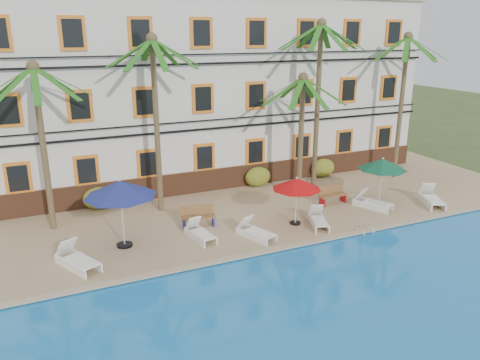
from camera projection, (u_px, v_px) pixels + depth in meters
name	position (u px, v px, depth m)	size (l,w,h in m)	color
ground	(294.00, 241.00, 19.96)	(100.00, 100.00, 0.00)	#384C23
pool_deck	(245.00, 201.00, 24.27)	(30.00, 12.00, 0.25)	tan
swimming_pool	(414.00, 329.00, 13.84)	(26.00, 12.00, 0.20)	blue
pool_coping	(306.00, 243.00, 19.09)	(30.00, 0.35, 0.06)	tan
hotel_building	(210.00, 89.00, 27.01)	(25.40, 6.44, 10.22)	silver
palm_a	(40.00, 123.00, 19.17)	(4.34, 4.34, 7.20)	brown
palm_b	(155.00, 101.00, 21.11)	(4.34, 4.34, 8.24)	brown
palm_c	(302.00, 117.00, 23.25)	(4.34, 4.34, 6.40)	brown
palm_d	(318.00, 85.00, 23.97)	(4.34, 4.34, 8.91)	brown
palm_e	(403.00, 87.00, 26.33)	(4.34, 4.34, 8.27)	brown
shrub_left	(99.00, 198.00, 22.69)	(1.50, 0.90, 1.10)	#31621C
shrub_mid	(258.00, 177.00, 26.04)	(1.50, 0.90, 1.10)	#31621C
shrub_right	(323.00, 168.00, 27.72)	(1.50, 0.90, 1.10)	#31621C
umbrella_blue	(120.00, 189.00, 18.15)	(2.85, 2.85, 2.84)	black
umbrella_red	(297.00, 184.00, 20.50)	(2.21, 2.21, 2.21)	black
umbrella_green	(383.00, 164.00, 22.93)	(2.40, 2.40, 2.40)	black
lounger_a	(77.00, 259.00, 17.12)	(1.54, 2.15, 0.96)	white
lounger_b	(200.00, 233.00, 19.47)	(0.90, 1.84, 0.83)	white
lounger_c	(255.00, 231.00, 19.59)	(1.24, 1.90, 0.85)	white
lounger_d	(318.00, 219.00, 20.84)	(1.22, 1.87, 0.83)	white
lounger_e	(372.00, 202.00, 22.91)	(1.40, 1.99, 0.89)	white
lounger_f	(431.00, 198.00, 23.36)	(1.54, 2.16, 0.97)	white
bench_left	(198.00, 216.00, 20.75)	(1.57, 0.78, 0.93)	olive
bench_right	(332.00, 194.00, 23.46)	(1.52, 0.55, 0.93)	olive
pool_ladder	(364.00, 233.00, 20.13)	(0.54, 0.74, 0.74)	silver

